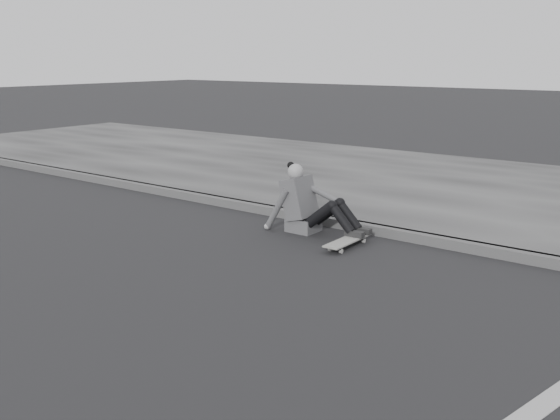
% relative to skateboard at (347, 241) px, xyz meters
% --- Properties ---
extents(ground, '(80.00, 80.00, 0.00)m').
position_rel_skateboard_xyz_m(ground, '(-0.84, -1.90, -0.07)').
color(ground, black).
rests_on(ground, ground).
extents(curb, '(24.00, 0.16, 0.12)m').
position_rel_skateboard_xyz_m(curb, '(-0.84, 0.68, -0.01)').
color(curb, '#464646').
rests_on(curb, ground).
extents(sidewalk, '(24.00, 6.00, 0.12)m').
position_rel_skateboard_xyz_m(sidewalk, '(-0.84, 3.70, -0.01)').
color(sidewalk, '#3B3B3B').
rests_on(sidewalk, ground).
extents(skateboard, '(0.20, 0.78, 0.09)m').
position_rel_skateboard_xyz_m(skateboard, '(0.00, 0.00, 0.00)').
color(skateboard, '#9E9E99').
rests_on(skateboard, ground).
extents(seated_woman, '(1.38, 0.46, 0.88)m').
position_rel_skateboard_xyz_m(seated_woman, '(-0.73, 0.25, 0.29)').
color(seated_woman, '#49494B').
rests_on(seated_woman, ground).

